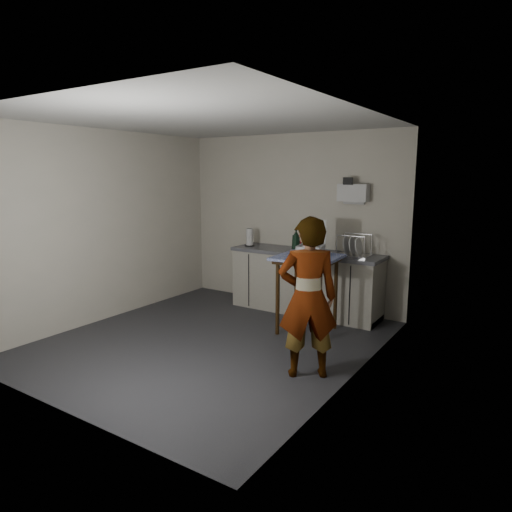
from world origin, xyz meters
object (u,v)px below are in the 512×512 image
Objects in this scene: soap_bottle at (296,240)px; dish_rack at (353,251)px; standing_man at (308,298)px; bakery_box at (311,247)px; soda_can at (299,245)px; dark_bottle at (297,242)px; kitchen_counter at (305,284)px; side_table at (308,266)px; paper_towel at (250,238)px.

dish_rack is at bearing 4.34° from soap_bottle.
bakery_box is at bearing -99.37° from standing_man.
soda_can is 0.10m from dark_bottle.
dark_bottle is (-0.19, 0.08, 0.59)m from kitchen_counter.
soda_can is (0.00, 0.11, -0.09)m from soap_bottle.
standing_man is 5.01× the size of soap_bottle.
standing_man is at bearing -66.93° from side_table.
soap_bottle is 0.85m from dish_rack.
soap_bottle is 0.14m from soda_can.
paper_towel is at bearing -170.16° from dark_bottle.
side_table is at bearing -102.80° from bakery_box.
standing_man is (0.59, -1.17, -0.06)m from side_table.
soda_can is at bearing 167.38° from kitchen_counter.
kitchen_counter is 0.63m from dark_bottle.
paper_towel is at bearing -78.54° from standing_man.
standing_man is at bearing -58.71° from soap_bottle.
bakery_box reaches higher than kitchen_counter.
paper_towel is (-0.82, 0.03, -0.03)m from soap_bottle.
dark_bottle is at bearing 9.84° from paper_towel.
bakery_box is (0.53, -0.59, 0.02)m from soap_bottle.
standing_man reaches higher than side_table.
side_table is 0.24m from bakery_box.
standing_man is at bearing -81.83° from dish_rack.
standing_man is 2.24m from soda_can.
soap_bottle is 2.29× the size of soda_can.
dark_bottle reaches higher than kitchen_counter.
soda_can is at bearing 120.49° from side_table.
kitchen_counter is at bearing 178.77° from dish_rack.
standing_man reaches higher than soap_bottle.
standing_man is 2.70m from paper_towel.
soda_can is 0.66× the size of dark_bottle.
kitchen_counter is 1.02m from bakery_box.
paper_towel is (-1.94, 1.87, 0.23)m from standing_man.
dark_bottle is 0.50× the size of dish_rack.
dish_rack is at bearing 1.11° from paper_towel.
kitchen_counter is 15.96× the size of soda_can.
standing_man is at bearing -59.35° from dark_bottle.
dark_bottle is (-0.07, 0.16, -0.05)m from soap_bottle.
paper_towel is 0.62× the size of bakery_box.
kitchen_counter is at bearing -97.21° from standing_man.
kitchen_counter is 8.30× the size of paper_towel.
soda_can is at bearing 89.28° from soap_bottle.
dish_rack is (0.91, -0.10, -0.04)m from dark_bottle.
side_table is 3.08× the size of soap_bottle.
bakery_box is at bearing -48.14° from soap_bottle.
soap_bottle is at bearing -93.35° from standing_man.
side_table is 0.94m from soda_can.
kitchen_counter is 5.22× the size of dish_rack.
soda_can is at bearing -94.79° from standing_man.
standing_man is (0.99, -1.91, 0.38)m from kitchen_counter.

